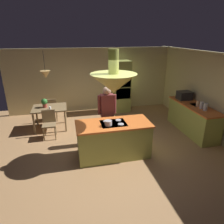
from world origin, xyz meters
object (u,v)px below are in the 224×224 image
oven_tower (122,87)px  canister_tea (198,104)px  chair_facing_island (49,122)px  canister_sugar (202,105)px  dining_table (50,110)px  person_at_island (107,112)px  potted_plant_on_table (44,102)px  kitchen_island (113,139)px  cup_on_table (50,108)px  microwave_on_counter (184,95)px  canister_flour (206,107)px  chair_by_back_wall (51,108)px  cooking_pot_on_cooktop (108,123)px

oven_tower → canister_tea: 3.13m
chair_facing_island → canister_sugar: 4.68m
canister_tea → dining_table: bearing=162.2°
person_at_island → chair_facing_island: bearing=156.0°
dining_table → canister_sugar: (4.54, -1.63, 0.38)m
oven_tower → potted_plant_on_table: (-2.94, -1.11, -0.11)m
kitchen_island → cup_on_table: kitchen_island is taller
potted_plant_on_table → chair_facing_island: bearing=-78.3°
potted_plant_on_table → canister_sugar: size_ratio=1.46×
oven_tower → microwave_on_counter: (1.74, -1.83, 0.03)m
person_at_island → canister_flour: 2.89m
dining_table → chair_facing_island: chair_facing_island is taller
chair_by_back_wall → canister_sugar: bearing=153.3°
kitchen_island → person_at_island: size_ratio=1.11×
cup_on_table → canister_flour: 4.79m
person_at_island → canister_tea: 2.86m
cooking_pot_on_cooktop → person_at_island: bearing=80.4°
kitchen_island → canister_sugar: bearing=9.3°
oven_tower → canister_sugar: size_ratio=10.07×
kitchen_island → canister_flour: canister_flour is taller
chair_facing_island → cup_on_table: 0.53m
potted_plant_on_table → microwave_on_counter: size_ratio=0.65×
potted_plant_on_table → canister_sugar: bearing=-19.6°
canister_tea → cooking_pot_on_cooktop: (-3.00, -0.78, -0.01)m
microwave_on_counter → cup_on_table: bearing=174.1°
oven_tower → microwave_on_counter: size_ratio=4.51×
chair_facing_island → canister_sugar: canister_sugar is taller
potted_plant_on_table → canister_sugar: (4.68, -1.67, 0.11)m
canister_sugar → canister_flour: bearing=-90.0°
chair_by_back_wall → canister_tea: 5.03m
cup_on_table → canister_flour: canister_flour is taller
person_at_island → chair_facing_island: size_ratio=1.96×
microwave_on_counter → canister_tea: bearing=-90.0°
microwave_on_counter → chair_by_back_wall: bearing=163.6°
dining_table → canister_sugar: size_ratio=5.36×
dining_table → canister_flour: size_ratio=5.11×
dining_table → cup_on_table: cup_on_table is taller
cup_on_table → cooking_pot_on_cooktop: (1.50, -2.02, 0.21)m
oven_tower → cup_on_table: size_ratio=23.06×
chair_facing_island → canister_flour: (4.54, -1.16, 0.54)m
cup_on_table → cooking_pot_on_cooktop: cooking_pot_on_cooktop is taller
microwave_on_counter → cooking_pot_on_cooktop: microwave_on_counter is taller
potted_plant_on_table → canister_sugar: 4.97m
canister_sugar → kitchen_island: bearing=-170.7°
dining_table → kitchen_island: bearing=-51.0°
microwave_on_counter → cooking_pot_on_cooktop: (-3.00, -1.55, -0.06)m
canister_flour → canister_tea: (0.00, 0.36, -0.01)m
kitchen_island → chair_by_back_wall: bearing=121.7°
chair_by_back_wall → canister_sugar: size_ratio=4.22×
oven_tower → person_at_island: size_ratio=1.22×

